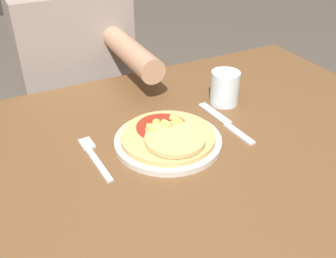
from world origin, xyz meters
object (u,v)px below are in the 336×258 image
at_px(plate, 168,141).
at_px(knife, 226,123).
at_px(fork, 94,155).
at_px(dining_table, 183,185).
at_px(drinking_glass, 225,88).
at_px(pizza, 169,136).
at_px(person_diner, 78,79).

relative_size(plate, knife, 1.12).
distance_m(fork, knife, 0.34).
distance_m(dining_table, drinking_glass, 0.29).
relative_size(plate, fork, 1.41).
bearing_deg(dining_table, fork, 159.14).
bearing_deg(dining_table, plate, 114.57).
bearing_deg(drinking_glass, dining_table, -143.82).
relative_size(fork, knife, 0.80).
xyz_separation_m(dining_table, knife, (0.15, 0.05, 0.10)).
xyz_separation_m(pizza, knife, (0.17, 0.02, -0.02)).
xyz_separation_m(dining_table, plate, (-0.02, 0.04, 0.11)).
distance_m(fork, person_diner, 0.57).
distance_m(plate, drinking_glass, 0.25).
xyz_separation_m(fork, drinking_glass, (0.39, 0.08, 0.04)).
height_order(fork, person_diner, person_diner).
bearing_deg(plate, person_diner, 95.48).
bearing_deg(drinking_glass, pizza, -153.61).
bearing_deg(person_diner, fork, -101.49).
xyz_separation_m(dining_table, drinking_glass, (0.20, 0.15, 0.15)).
distance_m(plate, person_diner, 0.59).
relative_size(plate, person_diner, 0.22).
relative_size(dining_table, plate, 5.03).
distance_m(dining_table, plate, 0.12).
xyz_separation_m(dining_table, person_diner, (-0.08, 0.63, 0.03)).
height_order(dining_table, plate, plate).
bearing_deg(fork, pizza, -11.27).
relative_size(pizza, fork, 1.24).
bearing_deg(plate, fork, 170.17).
xyz_separation_m(dining_table, fork, (-0.19, 0.07, 0.10)).
bearing_deg(dining_table, drinking_glass, 36.18).
distance_m(plate, pizza, 0.02).
height_order(drinking_glass, person_diner, person_diner).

